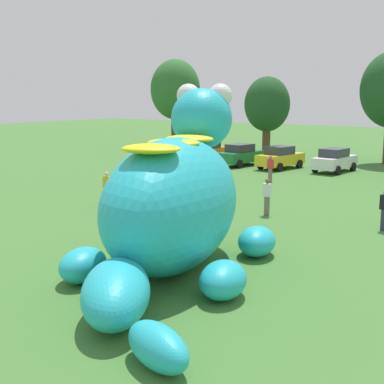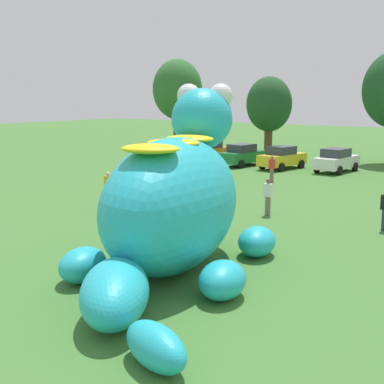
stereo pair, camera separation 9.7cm
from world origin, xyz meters
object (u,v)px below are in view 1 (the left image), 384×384
Objects in this scene: giant_inflatable_creature at (174,202)px; car_orange at (208,151)px; spectator_by_cars at (270,169)px; car_green at (241,155)px; spectator_far_side at (267,197)px; car_yellow at (280,157)px; car_white at (334,160)px; spectator_wandering at (107,189)px.

giant_inflatable_creature is 27.86m from car_orange.
car_orange is 11.51m from spectator_by_cars.
car_orange is at bearing 166.31° from car_green.
car_yellow is at bearing 114.30° from spectator_far_side.
car_green is (-10.96, 22.71, -1.29)m from giant_inflatable_creature.
spectator_far_side is at bearing -80.27° from car_white.
car_yellow reaches higher than spectator_wandering.
car_orange reaches higher than spectator_far_side.
car_white reaches higher than spectator_far_side.
car_green is at bearing 115.76° from giant_inflatable_creature.
spectator_wandering is (-4.89, -18.01, -0.01)m from car_white.
giant_inflatable_creature reaches higher than spectator_by_cars.
car_orange is 3.86m from car_green.
car_yellow reaches higher than spectator_far_side.
car_white is 2.47× the size of spectator_wandering.
car_yellow is at bearing 110.96° from spectator_by_cars.
car_orange is at bearing 174.32° from car_yellow.
spectator_by_cars is 1.00× the size of spectator_far_side.
giant_inflatable_creature reaches higher than spectator_far_side.
car_yellow is at bearing -5.68° from car_orange.
car_white is 2.47× the size of spectator_far_side.
spectator_far_side is at bearing 97.56° from giant_inflatable_creature.
car_green is 3.30m from car_yellow.
spectator_wandering is at bearing -105.19° from car_white.
spectator_by_cars is at bearing 107.60° from giant_inflatable_creature.
car_white reaches higher than spectator_wandering.
car_green is at bearing 124.55° from spectator_far_side.
giant_inflatable_creature is at bearing -33.42° from spectator_wandering.
spectator_far_side is (6.55, -14.50, -0.01)m from car_yellow.
spectator_by_cars is at bearing -103.43° from car_white.
spectator_by_cars and spectator_wandering have the same top height.
giant_inflatable_creature is 6.08× the size of spectator_wandering.
car_white is at bearing 0.46° from car_orange.
car_orange is 10.97m from car_white.
car_green is at bearing -176.30° from car_yellow.
car_orange is at bearing 121.91° from giant_inflatable_creature.
giant_inflatable_creature is 6.08× the size of spectator_by_cars.
car_white is at bearing 11.37° from car_yellow.
car_green is 2.51× the size of spectator_far_side.
spectator_by_cars is (2.30, -6.01, -0.01)m from car_yellow.
car_yellow is (7.04, -0.70, 0.00)m from car_orange.
car_green is 17.17m from spectator_wandering.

